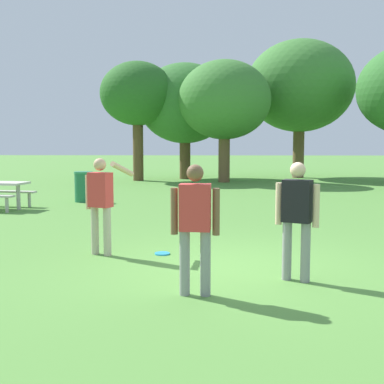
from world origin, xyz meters
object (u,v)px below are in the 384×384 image
person_thrower (101,198)px  person_bystander (195,221)px  tree_far_right (224,100)px  trash_can_further_along (84,187)px  tree_broad_center (185,104)px  tree_tall_left (138,95)px  tree_slender_mid (300,87)px  person_catcher (297,213)px  frisbee (162,254)px

person_thrower → person_bystander: (1.65, -2.19, -0.02)m
person_thrower → tree_far_right: (2.50, 15.18, 2.83)m
trash_can_further_along → tree_broad_center: tree_broad_center is taller
tree_broad_center → tree_far_right: size_ratio=1.03×
person_bystander → tree_tall_left: tree_tall_left is taller
tree_tall_left → tree_slender_mid: (8.14, 2.23, 0.59)m
person_catcher → frisbee: size_ratio=6.35×
frisbee → tree_slender_mid: (5.47, 18.14, 4.72)m
person_catcher → tree_tall_left: bearing=105.0°
person_catcher → trash_can_further_along: (-5.19, 8.85, -0.46)m
tree_tall_left → trash_can_further_along: bearing=-93.4°
tree_tall_left → tree_far_right: 4.24m
person_thrower → tree_tall_left: 16.36m
person_catcher → tree_slender_mid: size_ratio=0.23×
person_catcher → person_bystander: size_ratio=1.00×
person_thrower → person_catcher: (3.02, -1.49, -0.02)m
tree_tall_left → tree_slender_mid: size_ratio=0.80×
frisbee → tree_broad_center: tree_broad_center is taller
tree_far_right → person_thrower: bearing=-99.4°
frisbee → tree_far_right: (1.48, 15.12, 3.78)m
person_thrower → tree_broad_center: 17.43m
person_thrower → tree_tall_left: bearing=95.9°
frisbee → tree_tall_left: bearing=99.5°
person_catcher → person_bystander: bearing=-152.9°
tree_far_right → frisbee: bearing=-95.6°
tree_broad_center → tree_far_right: 2.79m
person_thrower → tree_tall_left: tree_tall_left is taller
frisbee → tree_slender_mid: tree_slender_mid is taller
person_catcher → trash_can_further_along: size_ratio=1.71×
person_catcher → trash_can_further_along: bearing=120.4°
person_thrower → person_bystander: 2.74m
trash_can_further_along → tree_slender_mid: bearing=51.4°
trash_can_further_along → tree_slender_mid: 14.51m
tree_broad_center → tree_slender_mid: 6.07m
person_catcher → tree_tall_left: size_ratio=0.29×
frisbee → person_catcher: bearing=-37.8°
tree_broad_center → tree_far_right: bearing=-46.1°
person_catcher → tree_far_right: (-0.51, 16.67, 2.85)m
tree_far_right → tree_slender_mid: bearing=37.1°
trash_can_further_along → tree_far_right: (4.67, 7.82, 3.31)m
tree_slender_mid → person_bystander: bearing=-103.4°
person_bystander → tree_tall_left: 18.73m
frisbee → tree_broad_center: size_ratio=0.04×
person_catcher → frisbee: person_catcher is taller
tree_tall_left → tree_slender_mid: tree_slender_mid is taller
tree_slender_mid → tree_tall_left: bearing=-164.7°
person_thrower → trash_can_further_along: bearing=106.4°
trash_can_further_along → tree_tall_left: 9.36m
person_catcher → frisbee: bearing=142.2°
person_bystander → tree_broad_center: 19.62m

